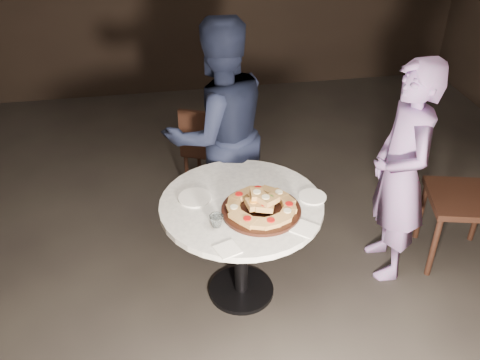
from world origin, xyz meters
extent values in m
plane|color=black|center=(0.00, 0.00, 0.00)|extent=(7.00, 7.00, 0.00)
cylinder|color=black|center=(-0.11, 0.14, 0.01)|extent=(0.44, 0.44, 0.03)
cylinder|color=black|center=(-0.11, 0.14, 0.37)|extent=(0.09, 0.09, 0.68)
cylinder|color=silver|center=(-0.11, 0.14, 0.72)|extent=(1.00, 1.00, 0.04)
cylinder|color=black|center=(-0.01, 0.03, 0.75)|extent=(0.51, 0.51, 0.02)
cube|color=#A77940|center=(0.15, 0.00, 0.78)|extent=(0.08, 0.10, 0.05)
cylinder|color=#AD0F0D|center=(0.15, 0.00, 0.80)|extent=(0.05, 0.05, 0.01)
cube|color=#A77940|center=(0.15, 0.06, 0.78)|extent=(0.11, 0.12, 0.05)
cube|color=#A77940|center=(0.12, 0.13, 0.78)|extent=(0.12, 0.13, 0.05)
cylinder|color=beige|center=(0.12, 0.13, 0.80)|extent=(0.06, 0.06, 0.01)
cube|color=#A77940|center=(0.07, 0.17, 0.78)|extent=(0.13, 0.12, 0.05)
cube|color=#A77940|center=(0.00, 0.19, 0.78)|extent=(0.11, 0.09, 0.05)
cylinder|color=#AD0F0D|center=(0.00, 0.19, 0.80)|extent=(0.05, 0.05, 0.01)
cube|color=#A77940|center=(-0.06, 0.18, 0.78)|extent=(0.12, 0.11, 0.05)
cube|color=#A77940|center=(-0.12, 0.14, 0.78)|extent=(0.13, 0.12, 0.05)
cylinder|color=#AD0F0D|center=(-0.12, 0.14, 0.80)|extent=(0.06, 0.06, 0.01)
cube|color=#A77940|center=(-0.16, 0.09, 0.78)|extent=(0.10, 0.12, 0.05)
cube|color=#A77940|center=(-0.17, 0.02, 0.78)|extent=(0.09, 0.11, 0.05)
cylinder|color=beige|center=(-0.17, 0.02, 0.80)|extent=(0.05, 0.05, 0.01)
cube|color=#A77940|center=(-0.15, -0.04, 0.78)|extent=(0.12, 0.13, 0.05)
cube|color=#A77940|center=(-0.11, -0.10, 0.78)|extent=(0.12, 0.13, 0.05)
cylinder|color=#AD0F0D|center=(-0.11, -0.10, 0.80)|extent=(0.06, 0.06, 0.01)
cube|color=#A77940|center=(-0.05, -0.13, 0.78)|extent=(0.12, 0.10, 0.05)
cube|color=#A77940|center=(0.01, -0.13, 0.78)|extent=(0.11, 0.09, 0.05)
cylinder|color=#AD0F0D|center=(0.01, -0.13, 0.80)|extent=(0.05, 0.05, 0.01)
cube|color=#A77940|center=(0.08, -0.11, 0.78)|extent=(0.12, 0.11, 0.05)
cube|color=#A77940|center=(0.12, -0.06, 0.78)|extent=(0.12, 0.13, 0.05)
cylinder|color=beige|center=(0.12, -0.06, 0.80)|extent=(0.06, 0.06, 0.01)
cube|color=#A77940|center=(0.04, 0.04, 0.81)|extent=(0.12, 0.12, 0.04)
cylinder|color=#2D6B1E|center=(0.04, 0.04, 0.83)|extent=(0.06, 0.06, 0.01)
cube|color=#A77940|center=(-0.02, 0.08, 0.81)|extent=(0.11, 0.10, 0.04)
cylinder|color=beige|center=(-0.02, 0.08, 0.83)|extent=(0.06, 0.06, 0.01)
cube|color=#A77940|center=(-0.06, 0.02, 0.81)|extent=(0.09, 0.11, 0.04)
cylinder|color=orange|center=(-0.06, 0.02, 0.83)|extent=(0.05, 0.05, 0.01)
cube|color=#A77940|center=(0.00, -0.02, 0.81)|extent=(0.12, 0.10, 0.04)
cylinder|color=#AD0F0D|center=(0.00, -0.02, 0.83)|extent=(0.06, 0.06, 0.01)
cube|color=#A77940|center=(-0.03, 0.06, 0.85)|extent=(0.08, 0.10, 0.04)
cylinder|color=beige|center=(-0.03, 0.06, 0.87)|extent=(0.05, 0.05, 0.01)
cube|color=#A77940|center=(0.01, 0.00, 0.85)|extent=(0.12, 0.12, 0.04)
cylinder|color=beige|center=(0.01, 0.00, 0.87)|extent=(0.06, 0.06, 0.01)
cylinder|color=white|center=(-0.38, 0.23, 0.75)|extent=(0.26, 0.26, 0.01)
cylinder|color=white|center=(0.33, 0.12, 0.75)|extent=(0.22, 0.22, 0.01)
imported|color=silver|center=(-0.28, -0.06, 0.78)|extent=(0.09, 0.09, 0.07)
cube|color=white|center=(-0.25, -0.27, 0.75)|extent=(0.16, 0.16, 0.01)
cube|color=white|center=(0.20, -0.17, 0.75)|extent=(0.18, 0.18, 0.01)
cube|color=black|center=(-0.14, 1.42, 0.41)|extent=(0.50, 0.50, 0.04)
cube|color=black|center=(-0.22, 1.25, 0.61)|extent=(0.36, 0.19, 0.41)
cylinder|color=black|center=(0.07, 1.51, 0.20)|extent=(0.04, 0.04, 0.41)
cylinder|color=black|center=(-0.23, 1.64, 0.20)|extent=(0.04, 0.04, 0.41)
cylinder|color=black|center=(-0.06, 1.21, 0.20)|extent=(0.04, 0.04, 0.41)
cylinder|color=black|center=(-0.36, 1.34, 0.20)|extent=(0.04, 0.04, 0.41)
cube|color=black|center=(1.46, 0.23, 0.51)|extent=(0.58, 0.58, 0.05)
cylinder|color=black|center=(1.31, 0.48, 0.26)|extent=(0.05, 0.05, 0.51)
cylinder|color=black|center=(1.21, 0.08, 0.26)|extent=(0.05, 0.05, 0.51)
cylinder|color=black|center=(1.71, 0.38, 0.26)|extent=(0.05, 0.05, 0.51)
imported|color=black|center=(-0.14, 0.87, 0.83)|extent=(0.95, 0.83, 1.66)
imported|color=#7F66A3|center=(0.94, 0.23, 0.77)|extent=(0.41, 0.59, 1.54)
camera|label=1|loc=(-0.55, -2.42, 2.63)|focal=40.00mm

